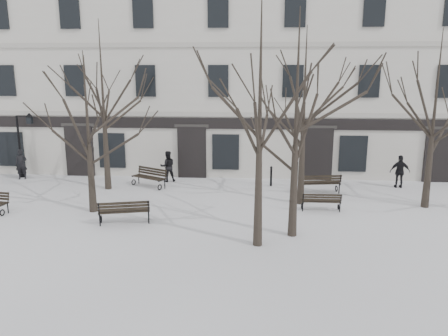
# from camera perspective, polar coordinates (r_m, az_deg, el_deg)

# --- Properties ---
(ground) EXTENTS (100.00, 100.00, 0.00)m
(ground) POSITION_cam_1_polar(r_m,az_deg,el_deg) (17.09, 3.74, -7.84)
(ground) COLOR white
(ground) RESTS_ON ground
(building) EXTENTS (40.40, 10.20, 11.40)m
(building) POSITION_cam_1_polar(r_m,az_deg,el_deg) (28.97, 4.16, 11.73)
(building) COLOR beige
(building) RESTS_ON ground
(tree_0) EXTENTS (4.73, 4.73, 6.76)m
(tree_0) POSITION_cam_1_polar(r_m,az_deg,el_deg) (18.98, -17.48, 6.79)
(tree_0) COLOR black
(tree_0) RESTS_ON ground
(tree_1) EXTENTS (5.86, 5.86, 8.38)m
(tree_1) POSITION_cam_1_polar(r_m,az_deg,el_deg) (14.38, 4.75, 9.67)
(tree_1) COLOR black
(tree_1) RESTS_ON ground
(tree_2) EXTENTS (5.64, 5.64, 8.05)m
(tree_2) POSITION_cam_1_polar(r_m,az_deg,el_deg) (15.46, 9.50, 8.99)
(tree_2) COLOR black
(tree_2) RESTS_ON ground
(tree_4) EXTENTS (5.86, 5.86, 8.37)m
(tree_4) POSITION_cam_1_polar(r_m,az_deg,el_deg) (22.54, -15.62, 10.32)
(tree_4) COLOR black
(tree_4) RESTS_ON ground
(tree_5) EXTENTS (5.49, 5.49, 7.84)m
(tree_5) POSITION_cam_1_polar(r_m,az_deg,el_deg) (19.52, 10.46, 9.29)
(tree_5) COLOR black
(tree_5) RESTS_ON ground
(tree_6) EXTENTS (5.38, 5.38, 7.68)m
(tree_6) POSITION_cam_1_polar(r_m,az_deg,el_deg) (20.73, 25.95, 8.16)
(tree_6) COLOR black
(tree_6) RESTS_ON ground
(bench_1) EXTENTS (2.09, 1.17, 1.00)m
(bench_1) POSITION_cam_1_polar(r_m,az_deg,el_deg) (17.79, -12.89, -5.46)
(bench_1) COLOR black
(bench_1) RESTS_ON ground
(bench_2) EXTENTS (1.68, 0.61, 0.84)m
(bench_2) POSITION_cam_1_polar(r_m,az_deg,el_deg) (19.36, 12.56, -4.22)
(bench_2) COLOR black
(bench_2) RESTS_ON ground
(bench_3) EXTENTS (2.01, 1.54, 0.98)m
(bench_3) POSITION_cam_1_polar(r_m,az_deg,el_deg) (23.17, -9.69, -1.11)
(bench_3) COLOR black
(bench_3) RESTS_ON ground
(bench_4) EXTENTS (2.07, 1.02, 1.00)m
(bench_4) POSITION_cam_1_polar(r_m,az_deg,el_deg) (22.05, 12.43, -1.90)
(bench_4) COLOR black
(bench_4) RESTS_ON ground
(lamp_post) EXTENTS (1.14, 0.42, 3.65)m
(lamp_post) POSITION_cam_1_polar(r_m,az_deg,el_deg) (27.05, -24.73, 3.29)
(lamp_post) COLOR black
(lamp_post) RESTS_ON ground
(bollard_a) EXTENTS (0.14, 0.14, 1.06)m
(bollard_a) POSITION_cam_1_polar(r_m,az_deg,el_deg) (23.07, 6.17, -0.97)
(bollard_a) COLOR black
(bollard_a) RESTS_ON ground
(bollard_b) EXTENTS (0.15, 0.15, 1.17)m
(bollard_b) POSITION_cam_1_polar(r_m,az_deg,el_deg) (23.96, 9.47, -0.41)
(bollard_b) COLOR black
(bollard_b) RESTS_ON ground
(pedestrian_a) EXTENTS (0.71, 0.58, 1.69)m
(pedestrian_a) POSITION_cam_1_polar(r_m,az_deg,el_deg) (27.01, -24.79, -1.30)
(pedestrian_a) COLOR black
(pedestrian_a) RESTS_ON ground
(pedestrian_b) EXTENTS (0.99, 0.87, 1.69)m
(pedestrian_b) POSITION_cam_1_polar(r_m,az_deg,el_deg) (24.20, -7.32, -1.74)
(pedestrian_b) COLOR black
(pedestrian_b) RESTS_ON ground
(pedestrian_c) EXTENTS (1.03, 0.49, 1.71)m
(pedestrian_c) POSITION_cam_1_polar(r_m,az_deg,el_deg) (24.50, 21.83, -2.38)
(pedestrian_c) COLOR black
(pedestrian_c) RESTS_ON ground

